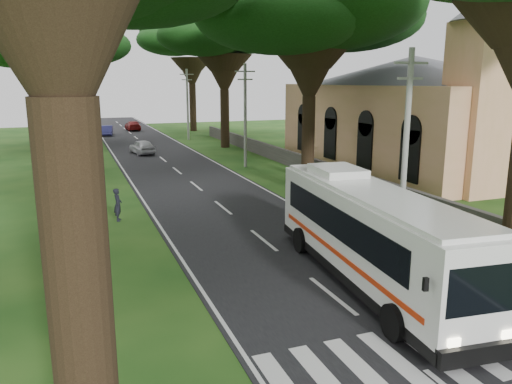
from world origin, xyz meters
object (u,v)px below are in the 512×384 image
Objects in this scene: pole_mid at (245,114)px; pole_far at (188,103)px; pole_near at (406,144)px; pedestrian at (118,205)px; distant_car_a at (142,147)px; coach_bus at (369,233)px; distant_car_b at (107,130)px; church at (414,104)px; distant_car_c at (133,126)px.

pole_mid is 20.00m from pole_far.
pole_near is 4.95× the size of pedestrian.
pole_far reaches higher than distant_car_a.
coach_bus is 3.07× the size of distant_car_b.
pole_mid is (0.00, 20.00, 0.00)m from pole_near.
church reaches higher than distant_car_a.
distant_car_a is 1.07× the size of distant_car_b.
pole_mid is 17.04m from pedestrian.
pole_far is 14.56m from distant_car_c.
pole_mid is at bearing 113.89° from distant_car_a.
distant_car_c is at bearing 96.36° from coach_bus.
church is 41.67m from distant_car_c.
church reaches higher than pole_far.
pole_far is 12.14m from distant_car_b.
pole_near is at bearing -90.00° from pole_mid.
distant_car_c reaches higher than distant_car_b.
coach_bus is at bearing -77.65° from distant_car_b.
church is 14.86× the size of pedestrian.
distant_car_a is 18.06m from distant_car_b.
coach_bus is at bearing 90.17° from distant_car_c.
coach_bus is at bearing -138.36° from pole_near.
pedestrian is (-11.01, 7.44, -3.37)m from pole_near.
church is 6.13× the size of distant_car_a.
pole_far is 2.04× the size of distant_car_a.
pole_mid is at bearing -65.92° from distant_car_b.
pole_mid is 1.81× the size of distant_car_c.
distant_car_c is at bearing 114.31° from church.
pole_near and pole_mid have the same top height.
pole_far is at bearing 90.44° from coach_bus.
pole_near is 0.71× the size of coach_bus.
pole_near and pole_far have the same top height.
distant_car_b is (-8.50, 27.91, -3.55)m from pole_mid.
distant_car_a is 22.91m from pedestrian.
distant_car_c is at bearing 1.77° from pedestrian.
church is 38.75m from distant_car_b.
pole_mid is at bearing 97.32° from distant_car_c.
church is 2.14× the size of coach_bus.
pole_near reaches higher than pedestrian.
distant_car_b is at bearing 6.05° from pedestrian.
pole_near is 40.00m from pole_far.
pole_mid reaches higher than distant_car_a.
pole_mid is 12.50m from distant_car_a.
distant_car_a is at bearing 84.37° from distant_car_c.
pole_far is (0.00, 40.00, 0.00)m from pole_near.
pole_near is 20.00m from pole_mid.
distant_car_c is 2.73× the size of pedestrian.
pole_near is 13.71m from pedestrian.
church reaches higher than distant_car_c.
pole_mid is at bearing -90.00° from pole_far.
pole_near is at bearing 47.13° from coach_bus.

